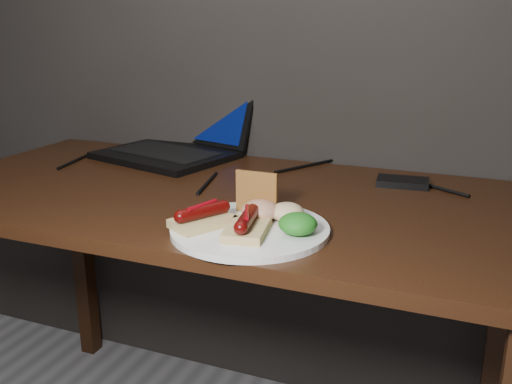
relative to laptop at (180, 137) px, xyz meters
name	(u,v)px	position (x,y,z in m)	size (l,w,h in m)	color
desk	(216,227)	(0.25, -0.30, -0.14)	(1.40, 0.70, 0.75)	#311E0C
laptop	(180,137)	(0.00, 0.00, 0.00)	(0.43, 0.44, 0.25)	black
hard_drive	(403,182)	(0.65, -0.09, -0.04)	(0.12, 0.07, 0.02)	black
desk_cables	(240,172)	(0.25, -0.13, -0.05)	(1.05, 0.43, 0.01)	black
plate	(250,229)	(0.43, -0.51, -0.05)	(0.30, 0.30, 0.01)	silver
bread_sausage_left	(203,217)	(0.35, -0.54, -0.02)	(0.12, 0.13, 0.04)	#CDB778
bread_sausage_center	(247,225)	(0.44, -0.55, -0.02)	(0.09, 0.13, 0.04)	#CDB778
crispbread	(256,193)	(0.41, -0.44, 0.00)	(0.09, 0.01, 0.09)	#AE762F
salad_greens	(298,224)	(0.52, -0.51, -0.02)	(0.07, 0.07, 0.04)	#155511
salsa_mound	(260,210)	(0.44, -0.47, -0.02)	(0.07, 0.07, 0.04)	#9B110F
coleslaw_mound	(287,212)	(0.48, -0.45, -0.02)	(0.06, 0.06, 0.04)	beige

